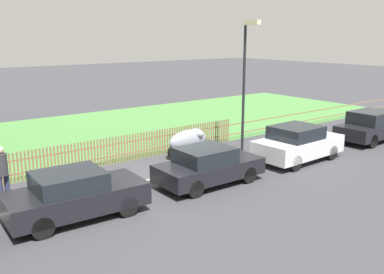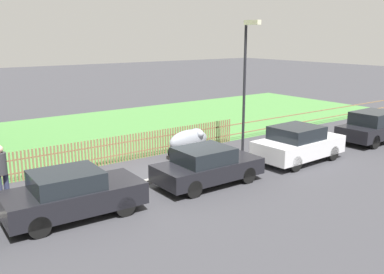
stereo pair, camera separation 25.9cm
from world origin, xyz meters
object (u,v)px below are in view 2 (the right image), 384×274
at_px(covered_motorcycle, 190,140).
at_px(street_lamp, 246,73).
at_px(parked_car_navy_estate, 207,166).
at_px(pedestrian_by_lamp, 1,170).
at_px(parked_car_red_compact, 298,144).
at_px(parked_car_white_van, 374,127).
at_px(parked_car_black_saloon, 72,194).

height_order(covered_motorcycle, street_lamp, street_lamp).
distance_m(parked_car_navy_estate, pedestrian_by_lamp, 6.52).
bearing_deg(pedestrian_by_lamp, parked_car_red_compact, -39.09).
height_order(parked_car_white_van, covered_motorcycle, parked_car_white_van).
relative_size(parked_car_black_saloon, street_lamp, 0.70).
bearing_deg(pedestrian_by_lamp, parked_car_black_saloon, -88.02).
height_order(parked_car_red_compact, parked_car_white_van, parked_car_white_van).
height_order(parked_car_red_compact, covered_motorcycle, parked_car_red_compact).
height_order(parked_car_red_compact, pedestrian_by_lamp, pedestrian_by_lamp).
relative_size(parked_car_black_saloon, covered_motorcycle, 1.88).
distance_m(covered_motorcycle, street_lamp, 3.64).
height_order(parked_car_navy_estate, pedestrian_by_lamp, pedestrian_by_lamp).
distance_m(parked_car_navy_estate, street_lamp, 4.76).
bearing_deg(parked_car_red_compact, parked_car_navy_estate, 177.44).
xyz_separation_m(parked_car_navy_estate, street_lamp, (3.38, 1.75, 2.85)).
bearing_deg(street_lamp, parked_car_red_compact, -54.38).
bearing_deg(parked_car_black_saloon, pedestrian_by_lamp, 119.74).
xyz_separation_m(parked_car_navy_estate, parked_car_white_van, (10.22, -0.00, 0.08)).
height_order(parked_car_black_saloon, parked_car_red_compact, parked_car_red_compact).
xyz_separation_m(parked_car_black_saloon, pedestrian_by_lamp, (-1.28, 2.46, 0.31)).
height_order(covered_motorcycle, pedestrian_by_lamp, pedestrian_by_lamp).
distance_m(parked_car_navy_estate, covered_motorcycle, 3.56).
height_order(parked_car_black_saloon, street_lamp, street_lamp).
bearing_deg(parked_car_red_compact, pedestrian_by_lamp, 164.26).
xyz_separation_m(parked_car_black_saloon, parked_car_red_compact, (9.38, -0.12, 0.05)).
xyz_separation_m(parked_car_red_compact, parked_car_white_van, (5.56, 0.03, 0.00)).
xyz_separation_m(parked_car_navy_estate, covered_motorcycle, (1.58, 3.19, 0.04)).
distance_m(parked_car_black_saloon, parked_car_navy_estate, 4.72).
bearing_deg(parked_car_red_compact, parked_car_white_van, -1.79).
distance_m(parked_car_red_compact, street_lamp, 3.54).
distance_m(parked_car_red_compact, parked_car_white_van, 5.56).
bearing_deg(covered_motorcycle, parked_car_black_saloon, -154.79).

